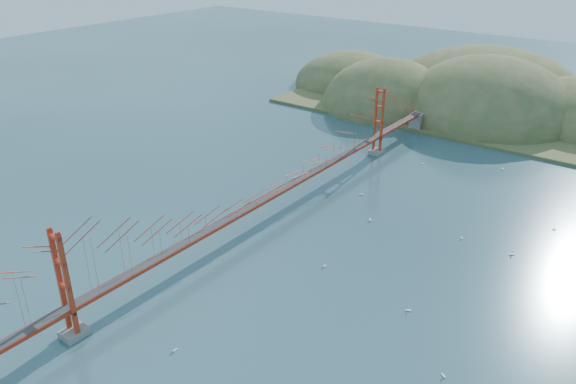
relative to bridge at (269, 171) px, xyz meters
The scene contains 14 objects.
ground 7.01m from the bridge, 90.00° to the right, with size 320.00×320.00×0.00m, color #294752.
bridge is the anchor object (origin of this frame).
far_headlands 68.73m from the bridge, 88.14° to the left, with size 84.00×58.00×25.00m.
sailboat_10 28.30m from the bridge, 70.03° to the right, with size 0.41×0.50×0.59m.
sailboat_0 15.36m from the bridge, 23.45° to the right, with size 0.42×0.50×0.58m.
sailboat_14 31.76m from the bridge, 19.26° to the left, with size 0.66×0.66×0.69m.
sailboat_16 15.26m from the bridge, 34.20° to the left, with size 0.61×0.61×0.66m.
sailboat_12 32.09m from the bridge, 74.10° to the left, with size 0.51×0.42×0.60m.
sailboat_8 38.04m from the bridge, 31.93° to the left, with size 0.54×0.54×0.59m.
sailboat_7 41.78m from the bridge, 61.16° to the left, with size 0.58×0.58×0.63m.
sailboat_1 26.10m from the bridge, 24.30° to the left, with size 0.55×0.55×0.58m.
sailboat_6 34.41m from the bridge, 24.33° to the right, with size 0.57×0.57×0.60m.
sailboat_3 16.75m from the bridge, 65.56° to the left, with size 0.67×0.67×0.70m.
sailboat_extra_0 26.10m from the bridge, 16.74° to the right, with size 0.60×0.60×0.66m.
Camera 1 is at (42.36, -52.01, 35.87)m, focal length 35.00 mm.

